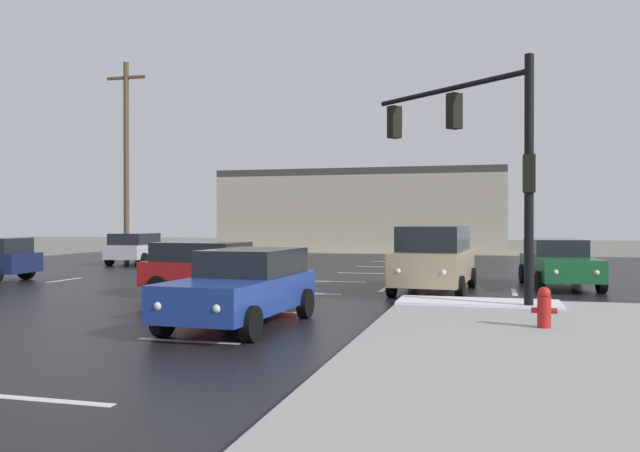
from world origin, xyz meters
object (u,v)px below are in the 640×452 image
suv_tan (434,257)px  sedan_silver (139,248)px  sedan_green (558,262)px  fire_hydrant (544,307)px  traffic_signal_mast (481,144)px  sedan_blue (244,285)px  sedan_red (217,268)px  utility_pole_far (126,159)px

suv_tan → sedan_silver: (-15.63, 9.28, -0.24)m
suv_tan → sedan_silver: suv_tan is taller
sedan_green → fire_hydrant: bearing=-13.5°
fire_hydrant → sedan_green: bearing=83.1°
fire_hydrant → sedan_green: sedan_green is taller
sedan_silver → suv_tan: bearing=-124.8°
traffic_signal_mast → sedan_blue: size_ratio=1.31×
sedan_green → sedan_silver: bearing=-115.7°
suv_tan → sedan_red: size_ratio=1.06×
traffic_signal_mast → sedan_silver: (-17.07, 12.31, -3.33)m
fire_hydrant → suv_tan: (-2.69, 6.96, 0.55)m
fire_hydrant → sedan_green: size_ratio=0.17×
sedan_blue → sedan_green: (7.16, 9.99, 0.00)m
utility_pole_far → suv_tan: bearing=-30.6°
sedan_green → sedan_red: (-9.74, -5.57, 0.00)m
sedan_green → sedan_silver: (-19.47, 6.76, 0.00)m
sedan_green → utility_pole_far: bearing=-116.3°
sedan_green → suv_tan: bearing=-63.3°
suv_tan → sedan_red: (-5.90, -3.05, -0.24)m
fire_hydrant → utility_pole_far: utility_pole_far is taller
sedan_silver → fire_hydrant: bearing=-135.7°
sedan_red → sedan_green: bearing=34.4°
sedan_blue → traffic_signal_mast: bearing=135.7°
traffic_signal_mast → sedan_blue: bearing=82.9°
fire_hydrant → utility_pole_far: (-19.42, 16.84, 4.93)m
traffic_signal_mast → sedan_red: traffic_signal_mast is taller
utility_pole_far → sedan_silver: bearing=-28.7°
fire_hydrant → suv_tan: suv_tan is taller
suv_tan → utility_pole_far: utility_pole_far is taller
sedan_blue → sedan_green: same height
utility_pole_far → traffic_signal_mast: bearing=-35.4°
traffic_signal_mast → sedan_silver: bearing=4.0°
traffic_signal_mast → fire_hydrant: bearing=147.5°
fire_hydrant → utility_pole_far: 26.17m
sedan_red → sedan_silver: bearing=132.9°
suv_tan → sedan_silver: bearing=-116.5°
traffic_signal_mast → sedan_green: 6.90m
traffic_signal_mast → suv_tan: traffic_signal_mast is taller
sedan_red → utility_pole_far: 17.49m
utility_pole_far → fire_hydrant: bearing=-40.9°
traffic_signal_mast → utility_pole_far: (-18.16, 12.91, 1.29)m
fire_hydrant → sedan_red: (-8.59, 3.91, 0.32)m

